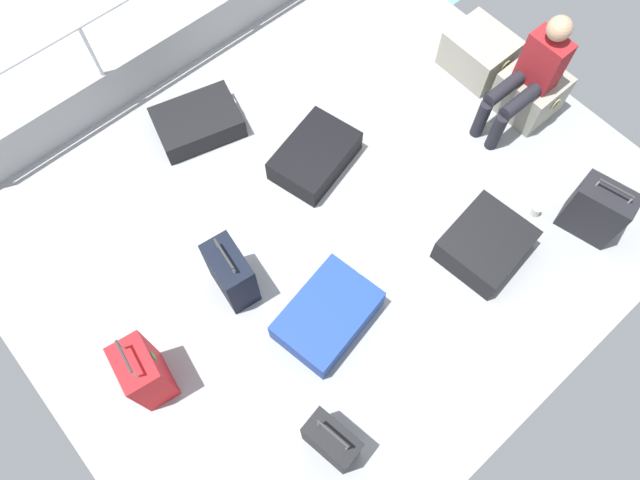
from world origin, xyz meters
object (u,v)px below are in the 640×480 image
(passenger_seated, at_px, (530,74))
(suitcase_2, at_px, (315,156))
(cargo_crate_1, at_px, (530,92))
(suitcase_1, at_px, (231,273))
(cargo_crate_0, at_px, (479,53))
(suitcase_0, at_px, (332,441))
(suitcase_4, at_px, (485,245))
(paper_cup, at_px, (536,211))
(suitcase_3, at_px, (597,211))
(suitcase_7, at_px, (144,372))
(suitcase_6, at_px, (327,315))
(suitcase_5, at_px, (198,122))

(passenger_seated, distance_m, suitcase_2, 1.93)
(cargo_crate_1, relative_size, suitcase_1, 0.80)
(cargo_crate_0, relative_size, suitcase_0, 0.85)
(cargo_crate_1, relative_size, suitcase_4, 0.75)
(cargo_crate_1, distance_m, suitcase_4, 1.58)
(cargo_crate_1, height_order, suitcase_2, cargo_crate_1)
(cargo_crate_1, bearing_deg, paper_cup, -44.33)
(suitcase_2, bearing_deg, suitcase_3, 33.61)
(suitcase_4, bearing_deg, suitcase_7, -108.56)
(passenger_seated, relative_size, paper_cup, 11.19)
(passenger_seated, bearing_deg, paper_cup, -36.67)
(suitcase_2, bearing_deg, suitcase_6, -37.08)
(suitcase_4, relative_size, suitcase_7, 0.89)
(cargo_crate_1, xyz_separation_m, suitcase_2, (-0.81, -1.87, -0.09))
(suitcase_6, relative_size, suitcase_7, 1.05)
(passenger_seated, distance_m, suitcase_0, 3.35)
(suitcase_6, bearing_deg, suitcase_3, 69.79)
(suitcase_6, distance_m, paper_cup, 2.02)
(suitcase_0, xyz_separation_m, suitcase_6, (-0.72, 0.60, -0.15))
(cargo_crate_1, xyz_separation_m, suitcase_1, (-0.35, -3.11, 0.07))
(suitcase_3, height_order, suitcase_4, suitcase_3)
(suitcase_7, bearing_deg, suitcase_3, 69.52)
(suitcase_0, bearing_deg, suitcase_1, 170.74)
(cargo_crate_0, distance_m, suitcase_6, 2.92)
(cargo_crate_1, relative_size, suitcase_2, 0.64)
(paper_cup, bearing_deg, suitcase_1, -116.38)
(suitcase_2, height_order, suitcase_4, suitcase_4)
(passenger_seated, height_order, suitcase_0, passenger_seated)
(suitcase_1, xyz_separation_m, suitcase_7, (0.21, -0.92, 0.04))
(suitcase_1, relative_size, suitcase_5, 0.79)
(cargo_crate_0, bearing_deg, passenger_seated, -17.49)
(cargo_crate_0, xyz_separation_m, suitcase_4, (1.37, -1.40, -0.06))
(suitcase_3, bearing_deg, paper_cup, -147.94)
(suitcase_0, distance_m, suitcase_5, 3.00)
(passenger_seated, bearing_deg, suitcase_7, -92.15)
(cargo_crate_0, bearing_deg, suitcase_6, -70.61)
(paper_cup, bearing_deg, suitcase_5, -147.55)
(suitcase_2, distance_m, suitcase_7, 2.28)
(cargo_crate_0, relative_size, suitcase_2, 0.73)
(cargo_crate_1, height_order, suitcase_0, suitcase_0)
(suitcase_2, bearing_deg, passenger_seated, 64.32)
(suitcase_6, bearing_deg, suitcase_1, -152.34)
(suitcase_1, relative_size, suitcase_6, 0.79)
(cargo_crate_1, bearing_deg, suitcase_6, -82.75)
(suitcase_2, height_order, suitcase_5, suitcase_2)
(suitcase_5, distance_m, suitcase_7, 2.30)
(suitcase_1, bearing_deg, paper_cup, 63.62)
(suitcase_1, bearing_deg, suitcase_3, 59.45)
(suitcase_0, bearing_deg, suitcase_3, 88.27)
(suitcase_2, height_order, paper_cup, suitcase_2)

